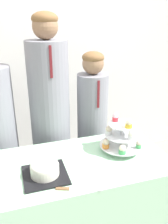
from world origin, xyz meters
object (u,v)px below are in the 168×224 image
(student_1, at_px, (51,127))
(student_2, at_px, (92,134))
(round_cake, at_px, (45,169))
(student_0, at_px, (0,142))
(cake_knife, at_px, (71,189))
(cupcake_stand, at_px, (121,136))

(student_1, relative_size, student_2, 1.21)
(round_cake, relative_size, student_0, 0.17)
(cake_knife, height_order, student_0, student_0)
(cake_knife, bearing_deg, cupcake_stand, 54.55)
(cupcake_stand, relative_size, student_1, 0.17)
(student_2, bearing_deg, student_0, 180.00)
(student_0, bearing_deg, student_2, -0.00)
(round_cake, height_order, cupcake_stand, cupcake_stand)
(student_0, relative_size, student_1, 0.90)
(cupcake_stand, bearing_deg, student_1, 129.82)
(student_2, bearing_deg, cake_knife, -117.15)
(round_cake, xyz_separation_m, student_0, (-0.27, 0.61, -0.11))
(cake_knife, xyz_separation_m, student_1, (0.03, 0.77, 0.02))
(student_1, bearing_deg, cupcake_stand, -50.18)
(cupcake_stand, distance_m, student_0, 0.95)
(round_cake, bearing_deg, cake_knife, -55.20)
(cake_knife, bearing_deg, round_cake, 145.03)
(cupcake_stand, bearing_deg, student_0, 149.41)
(round_cake, height_order, student_2, student_2)
(student_1, bearing_deg, student_2, -0.00)
(cupcake_stand, height_order, student_0, student_0)
(student_0, xyz_separation_m, student_1, (0.41, 0.00, 0.08))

